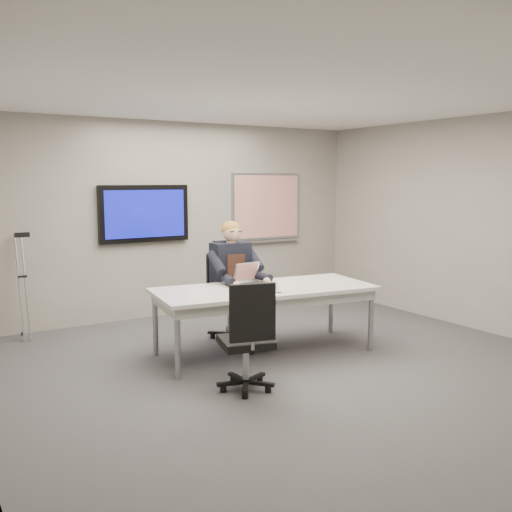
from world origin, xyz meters
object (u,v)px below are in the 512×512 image
office_chair_far (228,313)px  seated_person (239,295)px  office_chair_near (247,357)px  laptop (250,279)px  conference_table (265,295)px

office_chair_far → seated_person: (-0.00, -0.27, 0.27)m
office_chair_near → laptop: 1.48m
office_chair_near → seated_person: size_ratio=0.71×
office_chair_far → seated_person: bearing=-85.0°
seated_person → conference_table: bearing=-80.0°
conference_table → office_chair_near: bearing=-122.9°
conference_table → laptop: (-0.04, 0.25, 0.15)m
conference_table → laptop: 0.29m
office_chair_far → office_chair_near: office_chair_near is taller
office_chair_far → laptop: bearing=-80.7°
seated_person → office_chair_near: bearing=-115.3°
office_chair_far → laptop: (0.03, -0.49, 0.50)m
conference_table → office_chair_far: size_ratio=2.46×
office_chair_near → seated_person: 1.59m
office_chair_far → office_chair_near: (-0.72, -1.67, 0.00)m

